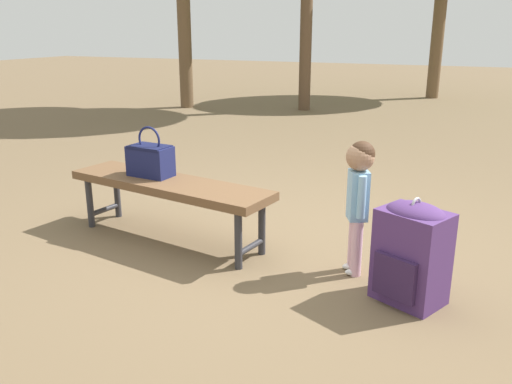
{
  "coord_description": "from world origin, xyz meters",
  "views": [
    {
      "loc": [
        1.19,
        -3.24,
        1.5
      ],
      "look_at": [
        -0.15,
        -0.13,
        0.45
      ],
      "focal_mm": 37.56,
      "sensor_mm": 36.0,
      "label": 1
    }
  ],
  "objects_px": {
    "handbag": "(150,159)",
    "backpack_large": "(412,250)",
    "child_standing": "(359,187)",
    "park_bench": "(169,188)"
  },
  "relations": [
    {
      "from": "park_bench",
      "to": "backpack_large",
      "type": "relative_size",
      "value": 2.66
    },
    {
      "from": "park_bench",
      "to": "handbag",
      "type": "height_order",
      "value": "handbag"
    },
    {
      "from": "handbag",
      "to": "backpack_large",
      "type": "relative_size",
      "value": 0.6
    },
    {
      "from": "park_bench",
      "to": "child_standing",
      "type": "xyz_separation_m",
      "value": [
        1.37,
        -0.01,
        0.17
      ]
    },
    {
      "from": "child_standing",
      "to": "backpack_large",
      "type": "xyz_separation_m",
      "value": [
        0.37,
        -0.24,
        -0.26
      ]
    },
    {
      "from": "handbag",
      "to": "backpack_large",
      "type": "bearing_deg",
      "value": -9.26
    },
    {
      "from": "park_bench",
      "to": "handbag",
      "type": "relative_size",
      "value": 4.47
    },
    {
      "from": "park_bench",
      "to": "backpack_large",
      "type": "bearing_deg",
      "value": -8.27
    },
    {
      "from": "handbag",
      "to": "child_standing",
      "type": "relative_size",
      "value": 0.43
    },
    {
      "from": "handbag",
      "to": "child_standing",
      "type": "xyz_separation_m",
      "value": [
        1.55,
        -0.07,
        -0.01
      ]
    }
  ]
}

